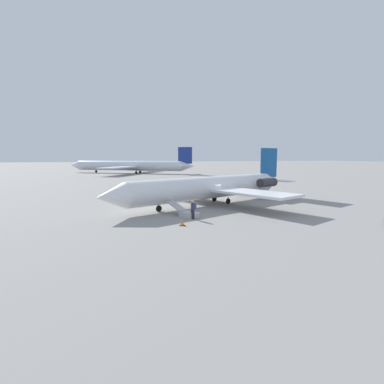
% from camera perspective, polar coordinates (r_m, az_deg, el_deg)
% --- Properties ---
extents(ground_plane, '(600.00, 600.00, 0.00)m').
position_cam_1_polar(ground_plane, '(36.39, 3.13, -2.38)').
color(ground_plane, gray).
extents(airplane_main, '(27.54, 21.40, 6.99)m').
position_cam_1_polar(airplane_main, '(36.77, 4.20, 1.00)').
color(airplane_main, white).
rests_on(airplane_main, ground).
extents(airplane_far_right, '(41.00, 32.74, 8.82)m').
position_cam_1_polar(airplane_far_right, '(105.81, -11.72, 4.94)').
color(airplane_far_right, silver).
rests_on(airplane_far_right, ground).
extents(boarding_stairs, '(2.46, 4.10, 1.73)m').
position_cam_1_polar(boarding_stairs, '(29.10, -1.11, -3.94)').
color(boarding_stairs, '#B2B2B7').
rests_on(boarding_stairs, ground).
extents(passenger, '(0.45, 0.57, 1.74)m').
position_cam_1_polar(passenger, '(27.75, 0.18, -3.15)').
color(passenger, '#23232D').
rests_on(passenger, ground).
extents(traffic_cone_near_stairs, '(0.45, 0.45, 0.49)m').
position_cam_1_polar(traffic_cone_near_stairs, '(25.36, -1.88, -5.90)').
color(traffic_cone_near_stairs, black).
rests_on(traffic_cone_near_stairs, ground).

